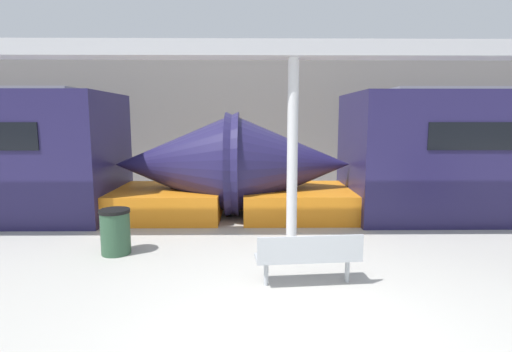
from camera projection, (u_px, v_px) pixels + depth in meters
name	position (u px, v px, depth m)	size (l,w,h in m)	color
ground_plane	(292.00, 338.00, 4.54)	(60.00, 60.00, 0.00)	#B2AFA8
station_wall	(264.00, 117.00, 14.80)	(56.00, 0.20, 5.00)	gray
bench_near	(309.00, 255.00, 5.89)	(1.59, 0.58, 0.80)	#ADB2B7
trash_bin	(115.00, 232.00, 7.31)	(0.55, 0.55, 0.83)	#2D5138
support_column_near	(292.00, 156.00, 7.43)	(0.20, 0.20, 3.56)	silver
canopy_beam	(294.00, 50.00, 7.16)	(28.00, 0.60, 0.28)	#B7B7BC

